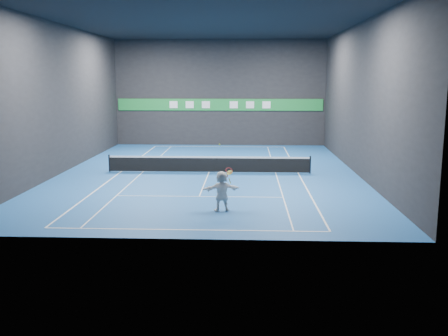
{
  "coord_description": "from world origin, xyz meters",
  "views": [
    {
      "loc": [
        2.27,
        -30.17,
        5.7
      ],
      "look_at": [
        1.23,
        -6.77,
        1.5
      ],
      "focal_mm": 40.0,
      "sensor_mm": 36.0,
      "label": 1
    }
  ],
  "objects_px": {
    "player": "(222,191)",
    "tennis_net": "(209,164)",
    "tennis_ball": "(220,145)",
    "tennis_racket": "(229,172)"
  },
  "relations": [
    {
      "from": "tennis_ball",
      "to": "tennis_racket",
      "type": "height_order",
      "value": "tennis_ball"
    },
    {
      "from": "tennis_ball",
      "to": "tennis_racket",
      "type": "bearing_deg",
      "value": -17.03
    },
    {
      "from": "player",
      "to": "tennis_net",
      "type": "distance_m",
      "value": 9.12
    },
    {
      "from": "tennis_net",
      "to": "tennis_ball",
      "type": "bearing_deg",
      "value": -82.68
    },
    {
      "from": "tennis_racket",
      "to": "player",
      "type": "bearing_deg",
      "value": -171.45
    },
    {
      "from": "tennis_ball",
      "to": "tennis_racket",
      "type": "relative_size",
      "value": 0.1
    },
    {
      "from": "tennis_net",
      "to": "tennis_racket",
      "type": "height_order",
      "value": "tennis_racket"
    },
    {
      "from": "player",
      "to": "tennis_racket",
      "type": "xyz_separation_m",
      "value": [
        0.32,
        0.05,
        0.83
      ]
    },
    {
      "from": "player",
      "to": "tennis_net",
      "type": "bearing_deg",
      "value": -96.4
    },
    {
      "from": "tennis_racket",
      "to": "tennis_ball",
      "type": "bearing_deg",
      "value": 162.97
    }
  ]
}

